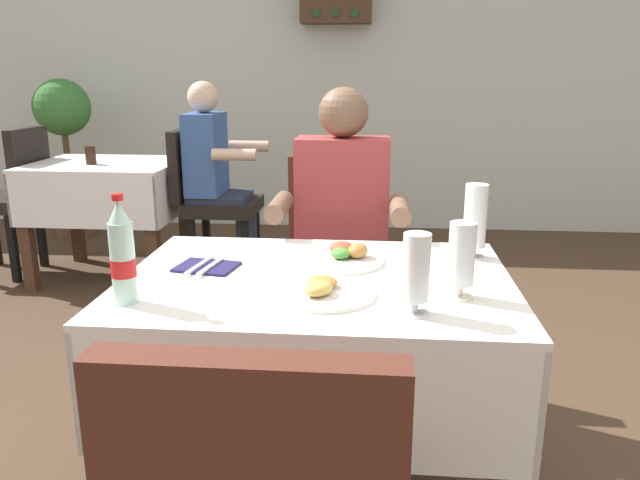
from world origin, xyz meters
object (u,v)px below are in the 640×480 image
object	(u,v)px
plate_far_diner	(343,256)
beer_glass_right	(461,260)
beer_glass_middle	(475,220)
background_table_tumbler	(91,155)
potted_plant_corner	(65,134)
main_dining_table	(317,336)
background_patron	(216,171)
chair_far_diner_seat	(335,262)
seated_diner_far	(341,232)
plate_near_camera	(324,291)
background_dining_table	(108,193)
background_chair_left	(10,192)
napkin_cutlery_set	(207,266)
beer_glass_left	(416,272)
cola_bottle_primary	(122,256)
background_chair_right	(209,196)

from	to	relation	value
plate_far_diner	beer_glass_right	size ratio (longest dim) A/B	1.31
beer_glass_middle	background_table_tumbler	size ratio (longest dim) A/B	2.10
background_table_tumbler	potted_plant_corner	world-z (taller)	potted_plant_corner
main_dining_table	background_patron	world-z (taller)	background_patron
chair_far_diner_seat	background_table_tumbler	size ratio (longest dim) A/B	8.82
seated_diner_far	plate_far_diner	xyz separation A→B (m)	(0.03, -0.53, 0.06)
chair_far_diner_seat	plate_near_camera	world-z (taller)	chair_far_diner_seat
background_dining_table	background_chair_left	bearing A→B (deg)	180.00
napkin_cutlery_set	background_patron	bearing A→B (deg)	103.82
plate_far_diner	potted_plant_corner	distance (m)	3.82
plate_near_camera	background_chair_left	world-z (taller)	background_chair_left
seated_diner_far	background_chair_left	xyz separation A→B (m)	(-2.25, 1.44, -0.16)
main_dining_table	background_chair_left	bearing A→B (deg)	136.26
plate_near_camera	beer_glass_right	world-z (taller)	beer_glass_right
plate_near_camera	background_patron	xyz separation A→B (m)	(-0.87, 2.27, -0.06)
plate_far_diner	potted_plant_corner	bearing A→B (deg)	128.75
napkin_cutlery_set	main_dining_table	bearing A→B (deg)	-8.55
beer_glass_left	potted_plant_corner	xyz separation A→B (m)	(-2.58, 3.38, -0.03)
main_dining_table	cola_bottle_primary	size ratio (longest dim) A/B	3.93
napkin_cutlery_set	cola_bottle_primary	bearing A→B (deg)	-113.37
chair_far_diner_seat	seated_diner_far	world-z (taller)	seated_diner_far
beer_glass_right	background_patron	size ratio (longest dim) A/B	0.16
beer_glass_middle	background_patron	size ratio (longest dim) A/B	0.18
plate_near_camera	beer_glass_middle	world-z (taller)	beer_glass_middle
background_patron	plate_far_diner	bearing A→B (deg)	-65.31
napkin_cutlery_set	background_dining_table	world-z (taller)	napkin_cutlery_set
background_chair_right	background_table_tumbler	distance (m)	0.76
plate_near_camera	background_dining_table	world-z (taller)	plate_near_camera
main_dining_table	background_table_tumbler	xyz separation A→B (m)	(-1.60, 2.04, 0.24)
cola_bottle_primary	background_chair_right	xyz separation A→B (m)	(-0.43, 2.36, -0.32)
background_table_tumbler	potted_plant_corner	size ratio (longest dim) A/B	0.09
beer_glass_right	potted_plant_corner	bearing A→B (deg)	129.65
chair_far_diner_seat	plate_far_diner	xyz separation A→B (m)	(0.07, -0.64, 0.22)
seated_diner_far	potted_plant_corner	size ratio (longest dim) A/B	1.00
main_dining_table	background_table_tumbler	size ratio (longest dim) A/B	9.88
seated_diner_far	potted_plant_corner	distance (m)	3.40
napkin_cutlery_set	background_patron	xyz separation A→B (m)	(-0.51, 2.07, -0.05)
plate_far_diner	beer_glass_right	bearing A→B (deg)	-42.16
chair_far_diner_seat	background_chair_right	distance (m)	1.60
cola_bottle_primary	background_table_tumbler	xyz separation A→B (m)	(-1.15, 2.28, -0.07)
seated_diner_far	plate_near_camera	size ratio (longest dim) A/B	4.92
napkin_cutlery_set	background_chair_right	xyz separation A→B (m)	(-0.56, 2.07, -0.21)
cola_bottle_primary	background_patron	distance (m)	2.40
background_dining_table	background_table_tumbler	size ratio (longest dim) A/B	8.28
beer_glass_left	background_table_tumbler	distance (m)	2.95
beer_glass_left	background_table_tumbler	world-z (taller)	beer_glass_left
beer_glass_right	background_chair_right	size ratio (longest dim) A/B	0.20
background_table_tumbler	chair_far_diner_seat	bearing A→B (deg)	-37.95
beer_glass_left	napkin_cutlery_set	distance (m)	0.67
chair_far_diner_seat	beer_glass_right	bearing A→B (deg)	-67.63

